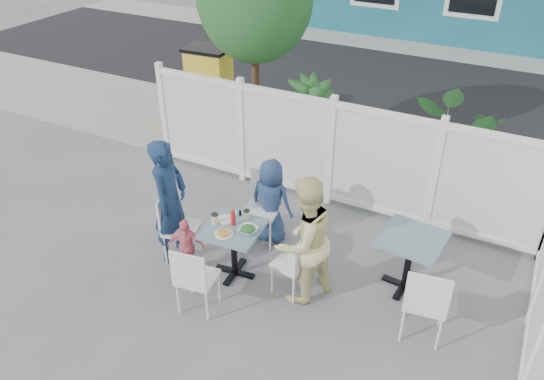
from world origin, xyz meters
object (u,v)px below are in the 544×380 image
at_px(spare_table, 411,249).
at_px(toddler, 186,246).
at_px(woman, 304,241).
at_px(utility_cabinet, 210,87).
at_px(man, 170,201).
at_px(boy, 271,201).
at_px(chair_near, 194,276).
at_px(chair_left, 175,222).
at_px(main_table, 233,238).
at_px(chair_right, 297,260).
at_px(chair_back, 264,201).

xyz_separation_m(spare_table, toddler, (-2.45, -0.95, -0.19)).
bearing_deg(toddler, woman, -11.36).
bearing_deg(utility_cabinet, man, -67.72).
bearing_deg(boy, chair_near, 86.30).
bearing_deg(spare_table, toddler, -158.78).
relative_size(utility_cabinet, chair_left, 1.52).
distance_m(main_table, chair_right, 0.81).
bearing_deg(woman, utility_cabinet, -110.26).
height_order(chair_left, chair_near, chair_left).
bearing_deg(utility_cabinet, main_table, -57.58).
bearing_deg(man, toddler, -132.61).
bearing_deg(chair_left, main_table, 80.26).
height_order(chair_right, woman, woman).
bearing_deg(woman, chair_left, -61.98).
relative_size(spare_table, woman, 0.48).
xyz_separation_m(spare_table, woman, (-1.03, -0.67, 0.21)).
bearing_deg(spare_table, chair_back, 176.52).
xyz_separation_m(main_table, chair_back, (-0.04, 0.84, 0.03)).
xyz_separation_m(chair_back, boy, (0.11, 0.00, 0.03)).
height_order(main_table, man, man).
bearing_deg(chair_left, utility_cabinet, -166.21).
distance_m(main_table, woman, 0.92).
xyz_separation_m(main_table, spare_table, (1.92, 0.72, 0.04)).
bearing_deg(woman, chair_right, -54.04).
distance_m(chair_near, woman, 1.26).
xyz_separation_m(chair_near, man, (-0.82, 0.73, 0.29)).
xyz_separation_m(chair_right, chair_back, (-0.86, 0.81, 0.07)).
xyz_separation_m(spare_table, chair_right, (-1.11, -0.69, -0.08)).
distance_m(chair_back, chair_near, 1.59).
distance_m(spare_table, woman, 1.25).
height_order(man, toddler, man).
relative_size(main_table, spare_table, 0.93).
bearing_deg(chair_near, spare_table, 28.18).
xyz_separation_m(spare_table, chair_left, (-2.73, -0.77, -0.03)).
bearing_deg(toddler, man, 125.89).
bearing_deg(toddler, spare_table, -1.23).
relative_size(man, toddler, 2.12).
distance_m(utility_cabinet, chair_right, 5.00).
distance_m(chair_left, toddler, 0.36).
xyz_separation_m(chair_left, toddler, (0.27, -0.18, -0.15)).
xyz_separation_m(woman, boy, (-0.82, 0.79, -0.19)).
bearing_deg(man, chair_back, -54.66).
height_order(chair_right, chair_back, chair_back).
bearing_deg(main_table, spare_table, 20.57).
height_order(chair_right, toddler, chair_right).
xyz_separation_m(utility_cabinet, chair_left, (1.87, -3.66, -0.16)).
relative_size(chair_right, man, 0.52).
height_order(woman, toddler, woman).
height_order(chair_back, woman, woman).
bearing_deg(chair_near, chair_right, 33.75).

